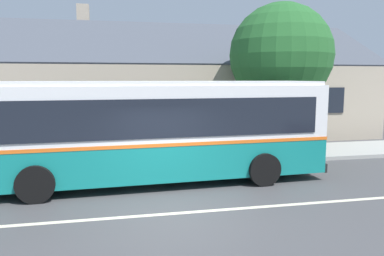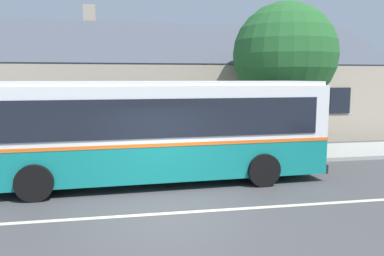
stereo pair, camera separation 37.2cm
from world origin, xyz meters
TOP-DOWN VIEW (x-y plane):
  - ground_plane at (0.00, 0.00)m, footprint 300.00×300.00m
  - sidewalk_far at (0.00, 6.00)m, footprint 60.00×3.00m
  - lane_divider_stripe at (0.00, 0.00)m, footprint 60.00×0.16m
  - community_building at (2.64, 13.87)m, footprint 20.80×10.49m
  - transit_bus at (-0.39, 2.90)m, footprint 11.20×3.06m
  - bench_down_street at (-4.24, 5.81)m, footprint 1.77×0.51m
  - street_tree_primary at (5.92, 6.80)m, footprint 4.47×4.47m

SIDE VIEW (x-z plane):
  - ground_plane at x=0.00m, z-range 0.00..0.00m
  - lane_divider_stripe at x=0.00m, z-range 0.00..0.01m
  - sidewalk_far at x=0.00m, z-range 0.00..0.15m
  - bench_down_street at x=-4.24m, z-range 0.10..1.04m
  - transit_bus at x=-0.39m, z-range 0.12..3.26m
  - community_building at x=2.64m, z-range -1.68..5.82m
  - street_tree_primary at x=5.92m, z-range 0.89..7.36m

